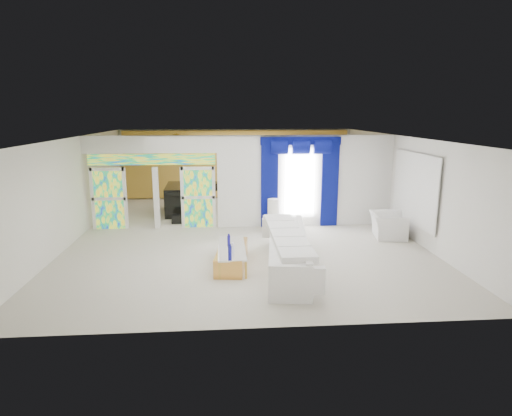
{
  "coord_description": "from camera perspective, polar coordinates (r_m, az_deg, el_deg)",
  "views": [
    {
      "loc": [
        -0.6,
        -12.92,
        3.71
      ],
      "look_at": [
        0.3,
        -1.2,
        1.1
      ],
      "focal_mm": 30.26,
      "sensor_mm": 36.0,
      "label": 1
    }
  ],
  "objects": [
    {
      "name": "stained_transom",
      "position": [
        14.17,
        -13.59,
        6.26
      ],
      "size": [
        4.0,
        0.05,
        0.35
      ],
      "primitive_type": "cube",
      "color": "#994C3F",
      "rests_on": "dividing_header"
    },
    {
      "name": "console_table",
      "position": [
        14.05,
        3.5,
        -1.94
      ],
      "size": [
        1.26,
        0.43,
        0.42
      ],
      "primitive_type": "cube",
      "rotation": [
        0.0,
        0.0,
        -0.03
      ],
      "color": "white",
      "rests_on": "ground"
    },
    {
      "name": "gold_curtains",
      "position": [
        18.96,
        -2.57,
        5.81
      ],
      "size": [
        9.7,
        0.12,
        2.9
      ],
      "primitive_type": "cube",
      "color": "gold",
      "rests_on": "ground"
    },
    {
      "name": "armchair",
      "position": [
        13.65,
        17.04,
        -2.2
      ],
      "size": [
        1.17,
        1.29,
        0.74
      ],
      "primitive_type": "imported",
      "rotation": [
        0.0,
        0.0,
        1.4
      ],
      "color": "white",
      "rests_on": "ground"
    },
    {
      "name": "floor",
      "position": [
        13.45,
        -1.67,
        -3.49
      ],
      "size": [
        12.0,
        12.0,
        0.0
      ],
      "primitive_type": "plane",
      "color": "#B7AF9E",
      "rests_on": "ground"
    },
    {
      "name": "blue_pelmet",
      "position": [
        14.04,
        5.94,
        8.82
      ],
      "size": [
        2.6,
        0.12,
        0.25
      ],
      "primitive_type": "cube",
      "color": "#030447",
      "rests_on": "dividing_wall"
    },
    {
      "name": "dividing_wall",
      "position": [
        14.36,
        6.71,
        3.58
      ],
      "size": [
        5.7,
        0.18,
        3.0
      ],
      "primitive_type": "cube",
      "color": "white",
      "rests_on": "ground"
    },
    {
      "name": "blue_drape_right",
      "position": [
        14.41,
        9.73,
        3.11
      ],
      "size": [
        0.55,
        0.1,
        2.8
      ],
      "primitive_type": "cube",
      "color": "#030447",
      "rests_on": "ground"
    },
    {
      "name": "stained_panel_right",
      "position": [
        14.2,
        -7.65,
        1.41
      ],
      "size": [
        0.95,
        0.04,
        2.0
      ],
      "primitive_type": "cube",
      "color": "#994C3F",
      "rests_on": "ground"
    },
    {
      "name": "blue_drape_left",
      "position": [
        14.06,
        1.79,
        3.06
      ],
      "size": [
        0.55,
        0.1,
        2.8
      ],
      "primitive_type": "cube",
      "color": "#030447",
      "rests_on": "ground"
    },
    {
      "name": "dividing_header",
      "position": [
        14.13,
        -13.69,
        8.17
      ],
      "size": [
        4.3,
        0.18,
        0.55
      ],
      "primitive_type": "cube",
      "color": "white",
      "rests_on": "dividing_wall"
    },
    {
      "name": "table_lamp",
      "position": [
        13.9,
        2.3,
        0.02
      ],
      "size": [
        0.36,
        0.36,
        0.58
      ],
      "primitive_type": "cylinder",
      "color": "white",
      "rests_on": "console_table"
    },
    {
      "name": "chandelier",
      "position": [
        16.44,
        -10.44,
        8.62
      ],
      "size": [
        0.6,
        0.6,
        0.6
      ],
      "primitive_type": "sphere",
      "color": "gold",
      "rests_on": "ceiling"
    },
    {
      "name": "white_sofa",
      "position": [
        10.53,
        4.21,
        -5.87
      ],
      "size": [
        1.37,
        4.19,
        0.78
      ],
      "primitive_type": "cube",
      "rotation": [
        0.0,
        0.0,
        -0.12
      ],
      "color": "white",
      "rests_on": "ground"
    },
    {
      "name": "window_pane",
      "position": [
        14.22,
        5.8,
        3.31
      ],
      "size": [
        1.0,
        0.02,
        2.3
      ],
      "primitive_type": "cube",
      "color": "white",
      "rests_on": "dividing_wall"
    },
    {
      "name": "piano_bench",
      "position": [
        15.0,
        -9.41,
        -1.41
      ],
      "size": [
        0.88,
        0.37,
        0.29
      ],
      "primitive_type": "cube",
      "rotation": [
        0.0,
        0.0,
        0.04
      ],
      "color": "black",
      "rests_on": "ground"
    },
    {
      "name": "wall_mirror",
      "position": [
        13.32,
        20.27,
        2.41
      ],
      "size": [
        0.04,
        2.7,
        1.9
      ],
      "primitive_type": "cube",
      "color": "white",
      "rests_on": "ground"
    },
    {
      "name": "grand_piano",
      "position": [
        16.48,
        -8.99,
        1.2
      ],
      "size": [
        1.65,
        2.12,
        1.04
      ],
      "primitive_type": "cube",
      "rotation": [
        0.0,
        0.0,
        0.04
      ],
      "color": "black",
      "rests_on": "ground"
    },
    {
      "name": "stained_panel_left",
      "position": [
        14.65,
        -18.85,
        1.18
      ],
      "size": [
        0.95,
        0.04,
        2.0
      ],
      "primitive_type": "cube",
      "color": "#994C3F",
      "rests_on": "ground"
    },
    {
      "name": "tv_console",
      "position": [
        16.95,
        -18.07,
        0.5
      ],
      "size": [
        0.52,
        0.48,
        0.72
      ],
      "primitive_type": "cube",
      "rotation": [
        0.0,
        0.0,
        0.06
      ],
      "color": "tan",
      "rests_on": "ground"
    },
    {
      "name": "decanters",
      "position": [
        10.52,
        -3.39,
        -5.11
      ],
      "size": [
        0.17,
        1.12,
        0.21
      ],
      "color": "white",
      "rests_on": "coffee_table"
    },
    {
      "name": "coffee_table",
      "position": [
        10.76,
        -3.21,
        -6.42
      ],
      "size": [
        0.89,
        2.03,
        0.44
      ],
      "primitive_type": "cube",
      "rotation": [
        0.0,
        0.0,
        -0.12
      ],
      "color": "gold",
      "rests_on": "ground"
    }
  ]
}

